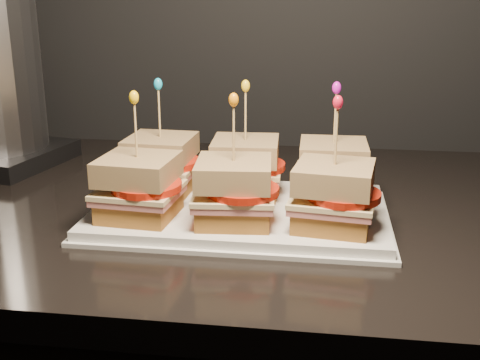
# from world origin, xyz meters

# --- Properties ---
(granite_slab) EXTENTS (2.44, 0.69, 0.04)m
(granite_slab) POSITION_xyz_m (-0.02, 1.66, 0.88)
(granite_slab) COLOR black
(granite_slab) RESTS_ON cabinet
(platter) EXTENTS (0.39, 0.24, 0.02)m
(platter) POSITION_xyz_m (-0.17, 1.59, 0.90)
(platter) COLOR white
(platter) RESTS_ON granite_slab
(platter_rim) EXTENTS (0.40, 0.25, 0.01)m
(platter_rim) POSITION_xyz_m (-0.17, 1.59, 0.90)
(platter_rim) COLOR white
(platter_rim) RESTS_ON granite_slab
(sandwich_0_bread_bot) EXTENTS (0.09, 0.09, 0.02)m
(sandwich_0_bread_bot) POSITION_xyz_m (-0.29, 1.65, 0.93)
(sandwich_0_bread_bot) COLOR brown
(sandwich_0_bread_bot) RESTS_ON platter
(sandwich_0_ham) EXTENTS (0.10, 0.10, 0.01)m
(sandwich_0_ham) POSITION_xyz_m (-0.29, 1.65, 0.94)
(sandwich_0_ham) COLOR #CC6665
(sandwich_0_ham) RESTS_ON sandwich_0_bread_bot
(sandwich_0_cheese) EXTENTS (0.10, 0.10, 0.01)m
(sandwich_0_cheese) POSITION_xyz_m (-0.29, 1.65, 0.95)
(sandwich_0_cheese) COLOR beige
(sandwich_0_cheese) RESTS_ON sandwich_0_ham
(sandwich_0_tomato) EXTENTS (0.09, 0.09, 0.01)m
(sandwich_0_tomato) POSITION_xyz_m (-0.28, 1.64, 0.96)
(sandwich_0_tomato) COLOR red
(sandwich_0_tomato) RESTS_ON sandwich_0_cheese
(sandwich_0_bread_top) EXTENTS (0.10, 0.10, 0.03)m
(sandwich_0_bread_top) POSITION_xyz_m (-0.29, 1.65, 0.98)
(sandwich_0_bread_top) COLOR #633711
(sandwich_0_bread_top) RESTS_ON sandwich_0_tomato
(sandwich_0_pick) EXTENTS (0.00, 0.00, 0.09)m
(sandwich_0_pick) POSITION_xyz_m (-0.29, 1.65, 1.02)
(sandwich_0_pick) COLOR tan
(sandwich_0_pick) RESTS_ON sandwich_0_bread_top
(sandwich_0_frill) EXTENTS (0.01, 0.01, 0.02)m
(sandwich_0_frill) POSITION_xyz_m (-0.29, 1.65, 1.07)
(sandwich_0_frill) COLOR #15A0CA
(sandwich_0_frill) RESTS_ON sandwich_0_pick
(sandwich_1_bread_bot) EXTENTS (0.09, 0.09, 0.02)m
(sandwich_1_bread_bot) POSITION_xyz_m (-0.17, 1.65, 0.93)
(sandwich_1_bread_bot) COLOR brown
(sandwich_1_bread_bot) RESTS_ON platter
(sandwich_1_ham) EXTENTS (0.10, 0.10, 0.01)m
(sandwich_1_ham) POSITION_xyz_m (-0.17, 1.65, 0.94)
(sandwich_1_ham) COLOR #CC6665
(sandwich_1_ham) RESTS_ON sandwich_1_bread_bot
(sandwich_1_cheese) EXTENTS (0.10, 0.10, 0.01)m
(sandwich_1_cheese) POSITION_xyz_m (-0.17, 1.65, 0.95)
(sandwich_1_cheese) COLOR beige
(sandwich_1_cheese) RESTS_ON sandwich_1_ham
(sandwich_1_tomato) EXTENTS (0.09, 0.09, 0.01)m
(sandwich_1_tomato) POSITION_xyz_m (-0.16, 1.64, 0.96)
(sandwich_1_tomato) COLOR red
(sandwich_1_tomato) RESTS_ON sandwich_1_cheese
(sandwich_1_bread_top) EXTENTS (0.10, 0.10, 0.03)m
(sandwich_1_bread_top) POSITION_xyz_m (-0.17, 1.65, 0.98)
(sandwich_1_bread_top) COLOR #633711
(sandwich_1_bread_top) RESTS_ON sandwich_1_tomato
(sandwich_1_pick) EXTENTS (0.00, 0.00, 0.09)m
(sandwich_1_pick) POSITION_xyz_m (-0.17, 1.65, 1.02)
(sandwich_1_pick) COLOR tan
(sandwich_1_pick) RESTS_ON sandwich_1_bread_top
(sandwich_1_frill) EXTENTS (0.01, 0.01, 0.02)m
(sandwich_1_frill) POSITION_xyz_m (-0.17, 1.65, 1.07)
(sandwich_1_frill) COLOR yellow
(sandwich_1_frill) RESTS_ON sandwich_1_pick
(sandwich_2_bread_bot) EXTENTS (0.09, 0.09, 0.02)m
(sandwich_2_bread_bot) POSITION_xyz_m (-0.05, 1.65, 0.93)
(sandwich_2_bread_bot) COLOR brown
(sandwich_2_bread_bot) RESTS_ON platter
(sandwich_2_ham) EXTENTS (0.10, 0.10, 0.01)m
(sandwich_2_ham) POSITION_xyz_m (-0.05, 1.65, 0.94)
(sandwich_2_ham) COLOR #CC6665
(sandwich_2_ham) RESTS_ON sandwich_2_bread_bot
(sandwich_2_cheese) EXTENTS (0.10, 0.10, 0.01)m
(sandwich_2_cheese) POSITION_xyz_m (-0.05, 1.65, 0.95)
(sandwich_2_cheese) COLOR beige
(sandwich_2_cheese) RESTS_ON sandwich_2_ham
(sandwich_2_tomato) EXTENTS (0.09, 0.09, 0.01)m
(sandwich_2_tomato) POSITION_xyz_m (-0.04, 1.64, 0.96)
(sandwich_2_tomato) COLOR red
(sandwich_2_tomato) RESTS_ON sandwich_2_cheese
(sandwich_2_bread_top) EXTENTS (0.09, 0.09, 0.03)m
(sandwich_2_bread_top) POSITION_xyz_m (-0.05, 1.65, 0.98)
(sandwich_2_bread_top) COLOR #633711
(sandwich_2_bread_top) RESTS_ON sandwich_2_tomato
(sandwich_2_pick) EXTENTS (0.00, 0.00, 0.09)m
(sandwich_2_pick) POSITION_xyz_m (-0.05, 1.65, 1.02)
(sandwich_2_pick) COLOR tan
(sandwich_2_pick) RESTS_ON sandwich_2_bread_top
(sandwich_2_frill) EXTENTS (0.01, 0.01, 0.02)m
(sandwich_2_frill) POSITION_xyz_m (-0.05, 1.65, 1.07)
(sandwich_2_frill) COLOR #CF11C0
(sandwich_2_frill) RESTS_ON sandwich_2_pick
(sandwich_3_bread_bot) EXTENTS (0.10, 0.10, 0.02)m
(sandwich_3_bread_bot) POSITION_xyz_m (-0.29, 1.54, 0.93)
(sandwich_3_bread_bot) COLOR brown
(sandwich_3_bread_bot) RESTS_ON platter
(sandwich_3_ham) EXTENTS (0.11, 0.10, 0.01)m
(sandwich_3_ham) POSITION_xyz_m (-0.29, 1.54, 0.94)
(sandwich_3_ham) COLOR #CC6665
(sandwich_3_ham) RESTS_ON sandwich_3_bread_bot
(sandwich_3_cheese) EXTENTS (0.11, 0.10, 0.01)m
(sandwich_3_cheese) POSITION_xyz_m (-0.29, 1.54, 0.95)
(sandwich_3_cheese) COLOR beige
(sandwich_3_cheese) RESTS_ON sandwich_3_ham
(sandwich_3_tomato) EXTENTS (0.09, 0.09, 0.01)m
(sandwich_3_tomato) POSITION_xyz_m (-0.28, 1.53, 0.96)
(sandwich_3_tomato) COLOR red
(sandwich_3_tomato) RESTS_ON sandwich_3_cheese
(sandwich_3_bread_top) EXTENTS (0.10, 0.10, 0.03)m
(sandwich_3_bread_top) POSITION_xyz_m (-0.29, 1.54, 0.98)
(sandwich_3_bread_top) COLOR #633711
(sandwich_3_bread_top) RESTS_ON sandwich_3_tomato
(sandwich_3_pick) EXTENTS (0.00, 0.00, 0.09)m
(sandwich_3_pick) POSITION_xyz_m (-0.29, 1.54, 1.02)
(sandwich_3_pick) COLOR tan
(sandwich_3_pick) RESTS_ON sandwich_3_bread_top
(sandwich_3_frill) EXTENTS (0.01, 0.01, 0.02)m
(sandwich_3_frill) POSITION_xyz_m (-0.29, 1.54, 1.07)
(sandwich_3_frill) COLOR yellow
(sandwich_3_frill) RESTS_ON sandwich_3_pick
(sandwich_4_bread_bot) EXTENTS (0.10, 0.10, 0.02)m
(sandwich_4_bread_bot) POSITION_xyz_m (-0.17, 1.54, 0.93)
(sandwich_4_bread_bot) COLOR brown
(sandwich_4_bread_bot) RESTS_ON platter
(sandwich_4_ham) EXTENTS (0.11, 0.10, 0.01)m
(sandwich_4_ham) POSITION_xyz_m (-0.17, 1.54, 0.94)
(sandwich_4_ham) COLOR #CC6665
(sandwich_4_ham) RESTS_ON sandwich_4_bread_bot
(sandwich_4_cheese) EXTENTS (0.11, 0.10, 0.01)m
(sandwich_4_cheese) POSITION_xyz_m (-0.17, 1.54, 0.95)
(sandwich_4_cheese) COLOR beige
(sandwich_4_cheese) RESTS_ON sandwich_4_ham
(sandwich_4_tomato) EXTENTS (0.09, 0.09, 0.01)m
(sandwich_4_tomato) POSITION_xyz_m (-0.16, 1.53, 0.96)
(sandwich_4_tomato) COLOR red
(sandwich_4_tomato) RESTS_ON sandwich_4_cheese
(sandwich_4_bread_top) EXTENTS (0.10, 0.10, 0.03)m
(sandwich_4_bread_top) POSITION_xyz_m (-0.17, 1.54, 0.98)
(sandwich_4_bread_top) COLOR #633711
(sandwich_4_bread_top) RESTS_ON sandwich_4_tomato
(sandwich_4_pick) EXTENTS (0.00, 0.00, 0.09)m
(sandwich_4_pick) POSITION_xyz_m (-0.17, 1.54, 1.02)
(sandwich_4_pick) COLOR tan
(sandwich_4_pick) RESTS_ON sandwich_4_bread_top
(sandwich_4_frill) EXTENTS (0.01, 0.01, 0.02)m
(sandwich_4_frill) POSITION_xyz_m (-0.17, 1.54, 1.07)
(sandwich_4_frill) COLOR orange
(sandwich_4_frill) RESTS_ON sandwich_4_pick
(sandwich_5_bread_bot) EXTENTS (0.10, 0.10, 0.02)m
(sandwich_5_bread_bot) POSITION_xyz_m (-0.05, 1.54, 0.93)
(sandwich_5_bread_bot) COLOR brown
(sandwich_5_bread_bot) RESTS_ON platter
(sandwich_5_ham) EXTENTS (0.11, 0.11, 0.01)m
(sandwich_5_ham) POSITION_xyz_m (-0.05, 1.54, 0.94)
(sandwich_5_ham) COLOR #CC6665
(sandwich_5_ham) RESTS_ON sandwich_5_bread_bot
(sandwich_5_cheese) EXTENTS (0.11, 0.11, 0.01)m
(sandwich_5_cheese) POSITION_xyz_m (-0.05, 1.54, 0.95)
(sandwich_5_cheese) COLOR beige
(sandwich_5_cheese) RESTS_ON sandwich_5_ham
(sandwich_5_tomato) EXTENTS (0.09, 0.09, 0.01)m
(sandwich_5_tomato) POSITION_xyz_m (-0.04, 1.53, 0.96)
(sandwich_5_tomato) COLOR red
(sandwich_5_tomato) RESTS_ON sandwich_5_cheese
(sandwich_5_bread_top) EXTENTS (0.10, 0.10, 0.03)m
(sandwich_5_bread_top) POSITION_xyz_m (-0.05, 1.54, 0.98)
(sandwich_5_bread_top) COLOR #633711
(sandwich_5_bread_top) RESTS_ON sandwich_5_tomato
(sandwich_5_pick) EXTENTS (0.00, 0.00, 0.09)m
(sandwich_5_pick) POSITION_xyz_m (-0.05, 1.54, 1.02)
(sandwich_5_pick) COLOR tan
(sandwich_5_pick) RESTS_ON sandwich_5_bread_top
(sandwich_5_frill) EXTENTS (0.01, 0.01, 0.02)m
(sandwich_5_frill) POSITION_xyz_m (-0.05, 1.54, 1.07)
(sandwich_5_frill) COLOR red
(sandwich_5_frill) RESTS_ON sandwich_5_pick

